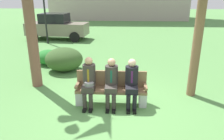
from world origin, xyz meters
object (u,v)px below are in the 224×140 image
(seated_man_right, at_px, (132,81))
(street_lamp, at_px, (44,5))
(seated_man_left, at_px, (89,80))
(parked_car_near, at_px, (57,27))
(park_bench, at_px, (111,89))
(shrub_near_bench, at_px, (64,59))
(shrub_mid_lawn, at_px, (48,57))
(seated_man_middle, at_px, (111,80))

(seated_man_right, relative_size, street_lamp, 0.35)
(seated_man_left, relative_size, parked_car_near, 0.33)
(park_bench, height_order, seated_man_left, seated_man_left)
(seated_man_right, bearing_deg, shrub_near_bench, 132.80)
(seated_man_right, relative_size, shrub_mid_lawn, 1.29)
(seated_man_middle, bearing_deg, shrub_mid_lawn, 129.72)
(seated_man_left, xyz_separation_m, shrub_near_bench, (-1.42, 2.75, -0.28))
(seated_man_middle, bearing_deg, parked_car_near, 114.74)
(park_bench, bearing_deg, seated_man_left, -167.57)
(park_bench, xyz_separation_m, shrub_near_bench, (-2.00, 2.62, 0.03))
(park_bench, distance_m, shrub_mid_lawn, 4.45)
(shrub_mid_lawn, height_order, parked_car_near, parked_car_near)
(seated_man_left, distance_m, shrub_near_bench, 3.10)
(park_bench, height_order, shrub_near_bench, shrub_near_bench)
(seated_man_left, bearing_deg, parked_car_near, 111.49)
(seated_man_right, bearing_deg, street_lamp, 122.71)
(seated_man_left, height_order, shrub_near_bench, seated_man_left)
(seated_man_middle, relative_size, shrub_near_bench, 0.89)
(seated_man_middle, relative_size, seated_man_right, 1.01)
(seated_man_middle, relative_size, street_lamp, 0.36)
(seated_man_left, height_order, shrub_mid_lawn, seated_man_left)
(seated_man_left, distance_m, seated_man_right, 1.12)
(park_bench, height_order, seated_man_middle, seated_man_middle)
(parked_car_near, bearing_deg, seated_man_right, -62.50)
(shrub_near_bench, relative_size, parked_car_near, 0.36)
(seated_man_middle, xyz_separation_m, shrub_near_bench, (-2.01, 2.74, -0.27))
(shrub_near_bench, bearing_deg, parked_car_near, 108.73)
(street_lamp, bearing_deg, shrub_near_bench, -64.33)
(seated_man_right, xyz_separation_m, shrub_near_bench, (-2.54, 2.74, -0.27))
(seated_man_middle, relative_size, parked_car_near, 0.32)
(seated_man_left, distance_m, parked_car_near, 9.54)
(park_bench, bearing_deg, shrub_near_bench, 127.40)
(seated_man_right, bearing_deg, seated_man_middle, 179.91)
(shrub_mid_lawn, xyz_separation_m, parked_car_near, (-1.18, 5.38, 0.52))
(parked_car_near, bearing_deg, park_bench, -65.00)
(seated_man_left, height_order, street_lamp, street_lamp)
(seated_man_right, bearing_deg, parked_car_near, 117.50)
(park_bench, xyz_separation_m, parked_car_near, (-4.08, 8.75, 0.42))
(park_bench, bearing_deg, shrub_mid_lawn, 130.66)
(shrub_near_bench, xyz_separation_m, parked_car_near, (-2.08, 6.13, 0.38))
(park_bench, xyz_separation_m, seated_man_middle, (0.01, -0.13, 0.31))
(seated_man_left, relative_size, street_lamp, 0.36)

